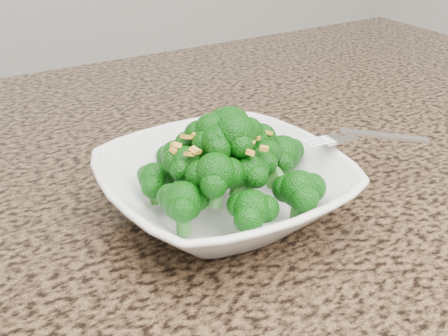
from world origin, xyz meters
TOP-DOWN VIEW (x-y plane):
  - granite_counter at (0.00, 0.30)m, footprint 1.64×1.04m
  - bowl at (0.07, 0.28)m, footprint 0.23×0.23m
  - broccoli_pile at (0.07, 0.28)m, footprint 0.20×0.20m
  - garlic_topping at (0.07, 0.28)m, footprint 0.12×0.12m
  - fork at (0.20, 0.26)m, footprint 0.17×0.08m

SIDE VIEW (x-z plane):
  - granite_counter at x=0.00m, z-range 0.87..0.90m
  - bowl at x=0.07m, z-range 0.90..0.96m
  - fork at x=0.20m, z-range 0.96..0.97m
  - broccoli_pile at x=0.07m, z-range 0.96..1.02m
  - garlic_topping at x=0.07m, z-range 1.02..1.03m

